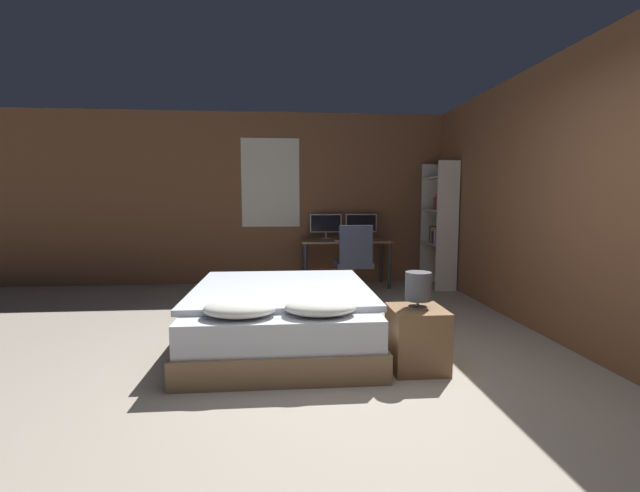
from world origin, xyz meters
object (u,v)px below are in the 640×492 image
object	(u,v)px
nightstand	(417,338)
bedside_lamp	(418,287)
bookshelf	(440,221)
monitor_left	(326,225)
monitor_right	(361,224)
office_chair	(354,267)
bed	(282,316)
desk	(345,246)
keyboard	(347,241)
computer_mouse	(366,240)

from	to	relation	value
nightstand	bedside_lamp	xyz separation A→B (m)	(0.00, 0.00, 0.42)
nightstand	bookshelf	xyz separation A→B (m)	(1.33, 3.10, 0.77)
monitor_left	bedside_lamp	bearing A→B (deg)	-83.79
nightstand	monitor_right	size ratio (longest dim) A/B	0.99
bedside_lamp	office_chair	distance (m)	2.53
bed	desk	size ratio (longest dim) A/B	1.50
monitor_left	desk	bearing A→B (deg)	-37.80
nightstand	keyboard	size ratio (longest dim) A/B	1.25
monitor_right	bookshelf	xyz separation A→B (m)	(1.14, -0.42, 0.07)
keyboard	bedside_lamp	bearing A→B (deg)	-88.16
office_chair	monitor_right	bearing A→B (deg)	74.45
monitor_left	office_chair	world-z (taller)	monitor_left
bed	bedside_lamp	distance (m)	1.34
bed	nightstand	size ratio (longest dim) A/B	4.16
bed	desk	xyz separation A→B (m)	(0.97, 2.59, 0.37)
office_chair	bedside_lamp	bearing A→B (deg)	-87.87
bookshelf	bedside_lamp	bearing A→B (deg)	-113.19
computer_mouse	bookshelf	world-z (taller)	bookshelf
computer_mouse	desk	bearing A→B (deg)	142.87
nightstand	monitor_right	bearing A→B (deg)	87.00
monitor_right	bed	bearing A→B (deg)	-114.08
monitor_right	computer_mouse	world-z (taller)	monitor_right
bed	nightstand	distance (m)	1.28
bedside_lamp	monitor_left	xyz separation A→B (m)	(-0.38, 3.52, 0.29)
office_chair	computer_mouse	bearing A→B (deg)	63.50
bed	bookshelf	world-z (taller)	bookshelf
bed	bookshelf	size ratio (longest dim) A/B	1.08
bed	office_chair	xyz separation A→B (m)	(0.98, 1.81, 0.15)
computer_mouse	bookshelf	bearing A→B (deg)	0.97
nightstand	bedside_lamp	size ratio (longest dim) A/B	1.71
desk	office_chair	bearing A→B (deg)	-89.58
bed	office_chair	world-z (taller)	office_chair
monitor_left	keyboard	world-z (taller)	monitor_left
monitor_left	computer_mouse	distance (m)	0.75
bookshelf	computer_mouse	bearing A→B (deg)	-179.03
monitor_right	bookshelf	size ratio (longest dim) A/B	0.26
monitor_left	bookshelf	distance (m)	1.76
monitor_right	bookshelf	distance (m)	1.22
desk	keyboard	bearing A→B (deg)	-90.00
bed	office_chair	bearing A→B (deg)	61.63
monitor_left	computer_mouse	world-z (taller)	monitor_left
monitor_right	keyboard	bearing A→B (deg)	-123.01
bedside_lamp	monitor_right	world-z (taller)	monitor_right
keyboard	nightstand	bearing A→B (deg)	-88.16
bed	desk	bearing A→B (deg)	69.43
bedside_lamp	desk	xyz separation A→B (m)	(-0.10, 3.30, -0.03)
bed	nightstand	world-z (taller)	bed
office_chair	bed	bearing A→B (deg)	-118.37
monitor_right	monitor_left	bearing A→B (deg)	180.00
bed	bedside_lamp	xyz separation A→B (m)	(1.07, -0.71, 0.40)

